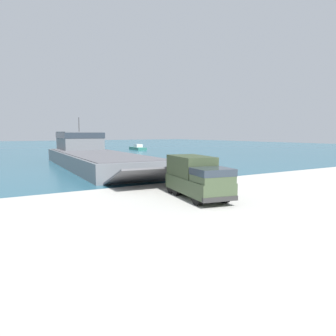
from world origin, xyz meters
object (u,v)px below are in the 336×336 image
(landing_craft, at_px, (92,154))
(soldier_on_ramp, at_px, (223,179))
(military_truck, at_px, (197,177))
(moored_boat_a, at_px, (138,148))

(landing_craft, relative_size, soldier_on_ramp, 20.78)
(military_truck, bearing_deg, moored_boat_a, 168.16)
(soldier_on_ramp, bearing_deg, military_truck, -161.73)
(soldier_on_ramp, xyz_separation_m, moored_boat_a, (23.57, 63.09, -0.52))
(landing_craft, xyz_separation_m, soldier_on_ramp, (2.16, -26.73, -0.71))
(military_truck, relative_size, soldier_on_ramp, 4.01)
(landing_craft, relative_size, moored_boat_a, 4.92)
(landing_craft, distance_m, moored_boat_a, 44.56)
(soldier_on_ramp, bearing_deg, moored_boat_a, 70.09)
(military_truck, height_order, moored_boat_a, military_truck)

